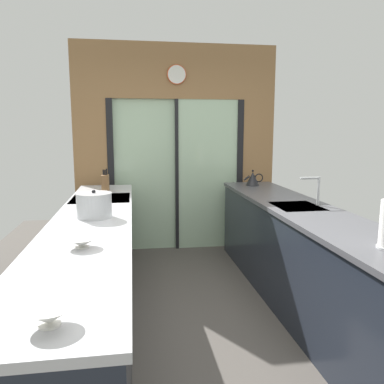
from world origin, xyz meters
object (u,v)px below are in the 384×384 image
(knife_block, at_px, (105,183))
(kettle, at_px, (253,179))
(oven_range, at_px, (103,242))
(mixing_bowl_far, at_px, (82,242))
(mixing_bowl_near, at_px, (49,316))
(stock_pot, at_px, (94,205))

(knife_block, relative_size, kettle, 1.02)
(oven_range, relative_size, kettle, 3.67)
(knife_block, bearing_deg, oven_range, -92.38)
(mixing_bowl_far, bearing_deg, knife_block, 90.00)
(mixing_bowl_near, bearing_deg, stock_pot, 90.00)
(stock_pot, bearing_deg, kettle, 40.54)
(mixing_bowl_near, bearing_deg, kettle, 61.36)
(kettle, bearing_deg, stock_pot, -139.46)
(mixing_bowl_far, relative_size, stock_pot, 0.67)
(knife_block, bearing_deg, kettle, 5.96)
(oven_range, relative_size, mixing_bowl_near, 5.15)
(mixing_bowl_near, xyz_separation_m, mixing_bowl_far, (0.00, 0.93, -0.01))
(oven_range, height_order, kettle, kettle)
(mixing_bowl_far, distance_m, stock_pot, 0.81)
(mixing_bowl_far, distance_m, kettle, 2.94)
(stock_pot, bearing_deg, knife_block, 90.00)
(mixing_bowl_near, xyz_separation_m, stock_pot, (0.00, 1.74, 0.06))
(oven_range, xyz_separation_m, mixing_bowl_near, (0.02, -2.63, 0.50))
(oven_range, xyz_separation_m, stock_pot, (0.02, -0.89, 0.56))
(mixing_bowl_near, distance_m, kettle, 3.72)
(oven_range, height_order, knife_block, knife_block)
(knife_block, xyz_separation_m, kettle, (1.78, 0.19, -0.01))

